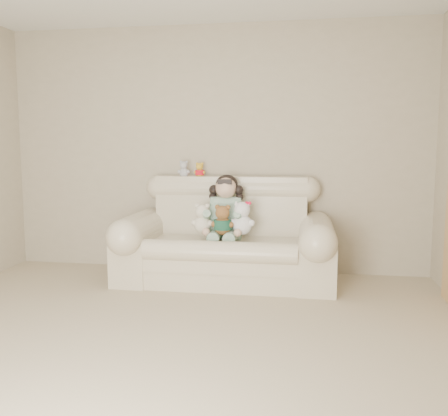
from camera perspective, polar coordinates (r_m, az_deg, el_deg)
floor at (r=3.19m, az=-9.60°, el=-17.70°), size 5.00×5.00×0.00m
wall_back at (r=5.32m, az=-1.12°, el=6.72°), size 4.50×0.00×4.50m
sofa at (r=4.86m, az=0.19°, el=-2.61°), size 2.10×0.95×1.03m
seated_child at (r=4.91m, az=0.23°, el=0.19°), size 0.41×0.49×0.65m
brown_teddy at (r=4.70m, az=-0.16°, el=-1.04°), size 0.25×0.22×0.34m
white_cat at (r=4.72m, az=2.11°, el=-0.74°), size 0.25×0.20×0.38m
cream_teddy at (r=4.78m, az=-2.51°, el=-0.88°), size 0.22×0.18×0.34m
yellow_mini_bear at (r=5.21m, az=-2.81°, el=4.54°), size 0.12×0.10×0.19m
grey_mini_plush at (r=5.23m, az=-4.63°, el=4.66°), size 0.16×0.14×0.21m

